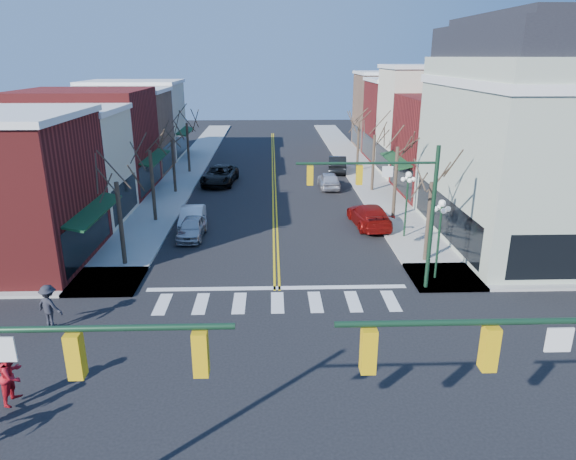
{
  "coord_description": "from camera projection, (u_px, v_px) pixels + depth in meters",
  "views": [
    {
      "loc": [
        -0.21,
        -15.64,
        11.01
      ],
      "look_at": [
        0.58,
        8.61,
        2.8
      ],
      "focal_mm": 32.0,
      "sensor_mm": 36.0,
      "label": 1
    }
  ],
  "objects": [
    {
      "name": "ground",
      "position": [
        280.0,
        381.0,
        18.34
      ],
      "size": [
        160.0,
        160.0,
        0.0
      ],
      "primitive_type": "plane",
      "color": "black",
      "rests_on": "ground"
    },
    {
      "name": "sidewalk_left",
      "position": [
        154.0,
        217.0,
        36.98
      ],
      "size": [
        3.5,
        70.0,
        0.15
      ],
      "primitive_type": "cube",
      "color": "#9E9B93",
      "rests_on": "ground"
    },
    {
      "name": "sidewalk_right",
      "position": [
        394.0,
        214.0,
        37.52
      ],
      "size": [
        3.5,
        70.0,
        0.15
      ],
      "primitive_type": "cube",
      "color": "#9E9B93",
      "rests_on": "ground"
    },
    {
      "name": "bldg_left_stucco_a",
      "position": [
        49.0,
        168.0,
        35.12
      ],
      "size": [
        10.0,
        7.0,
        7.5
      ],
      "primitive_type": "cube",
      "color": "beige",
      "rests_on": "ground"
    },
    {
      "name": "bldg_left_brick_b",
      "position": [
        87.0,
        143.0,
        42.53
      ],
      "size": [
        10.0,
        9.0,
        8.5
      ],
      "primitive_type": "cube",
      "color": "maroon",
      "rests_on": "ground"
    },
    {
      "name": "bldg_left_tan",
      "position": [
        116.0,
        133.0,
        50.46
      ],
      "size": [
        10.0,
        7.5,
        7.8
      ],
      "primitive_type": "cube",
      "color": "#88634B",
      "rests_on": "ground"
    },
    {
      "name": "bldg_left_stucco_b",
      "position": [
        135.0,
        121.0,
        57.73
      ],
      "size": [
        10.0,
        8.0,
        8.2
      ],
      "primitive_type": "cube",
      "color": "beige",
      "rests_on": "ground"
    },
    {
      "name": "bldg_right_brick_a",
      "position": [
        463.0,
        147.0,
        41.91
      ],
      "size": [
        10.0,
        8.5,
        8.0
      ],
      "primitive_type": "cube",
      "color": "maroon",
      "rests_on": "ground"
    },
    {
      "name": "bldg_right_stucco",
      "position": [
        436.0,
        123.0,
        48.93
      ],
      "size": [
        10.0,
        7.0,
        10.0
      ],
      "primitive_type": "cube",
      "color": "beige",
      "rests_on": "ground"
    },
    {
      "name": "bldg_right_brick_b",
      "position": [
        414.0,
        122.0,
        56.27
      ],
      "size": [
        10.0,
        8.0,
        8.5
      ],
      "primitive_type": "cube",
      "color": "maroon",
      "rests_on": "ground"
    },
    {
      "name": "bldg_right_tan",
      "position": [
        397.0,
        112.0,
        63.76
      ],
      "size": [
        10.0,
        8.0,
        9.0
      ],
      "primitive_type": "cube",
      "color": "#88634B",
      "rests_on": "ground"
    },
    {
      "name": "victorian_corner",
      "position": [
        552.0,
        134.0,
        30.44
      ],
      "size": [
        12.25,
        14.25,
        13.3
      ],
      "color": "#ABB69E",
      "rests_on": "ground"
    },
    {
      "name": "traffic_mast_near_right",
      "position": [
        569.0,
        398.0,
        10.0
      ],
      "size": [
        6.6,
        0.28,
        7.2
      ],
      "color": "#14331E",
      "rests_on": "ground"
    },
    {
      "name": "traffic_mast_far_right",
      "position": [
        395.0,
        199.0,
        24.01
      ],
      "size": [
        6.6,
        0.28,
        7.2
      ],
      "color": "#14331E",
      "rests_on": "ground"
    },
    {
      "name": "lamppost_corner",
      "position": [
        440.0,
        226.0,
        25.69
      ],
      "size": [
        0.36,
        0.36,
        4.33
      ],
      "color": "#14331E",
      "rests_on": "ground"
    },
    {
      "name": "lamppost_midblock",
      "position": [
        407.0,
        193.0,
        31.84
      ],
      "size": [
        0.36,
        0.36,
        4.33
      ],
      "color": "#14331E",
      "rests_on": "ground"
    },
    {
      "name": "tree_left_a",
      "position": [
        121.0,
        225.0,
        27.73
      ],
      "size": [
        0.24,
        0.24,
        4.76
      ],
      "primitive_type": "cylinder",
      "color": "#382B21",
      "rests_on": "ground"
    },
    {
      "name": "tree_left_b",
      "position": [
        153.0,
        187.0,
        35.26
      ],
      "size": [
        0.24,
        0.24,
        5.04
      ],
      "primitive_type": "cylinder",
      "color": "#382B21",
      "rests_on": "ground"
    },
    {
      "name": "tree_left_c",
      "position": [
        174.0,
        167.0,
        42.91
      ],
      "size": [
        0.24,
        0.24,
        4.55
      ],
      "primitive_type": "cylinder",
      "color": "#382B21",
      "rests_on": "ground"
    },
    {
      "name": "tree_left_d",
      "position": [
        188.0,
        148.0,
        50.43
      ],
      "size": [
        0.24,
        0.24,
        4.9
      ],
      "primitive_type": "cylinder",
      "color": "#382B21",
      "rests_on": "ground"
    },
    {
      "name": "tree_right_a",
      "position": [
        428.0,
        223.0,
        28.27
      ],
      "size": [
        0.24,
        0.24,
        4.62
      ],
      "primitive_type": "cylinder",
      "color": "#382B21",
      "rests_on": "ground"
    },
    {
      "name": "tree_right_b",
      "position": [
        395.0,
        184.0,
        35.76
      ],
      "size": [
        0.24,
        0.24,
        5.18
      ],
      "primitive_type": "cylinder",
      "color": "#382B21",
      "rests_on": "ground"
    },
    {
      "name": "tree_right_c",
      "position": [
        373.0,
        164.0,
        43.39
      ],
      "size": [
        0.24,
        0.24,
        4.83
      ],
      "primitive_type": "cylinder",
      "color": "#382B21",
      "rests_on": "ground"
    },
    {
      "name": "tree_right_d",
      "position": [
        358.0,
        147.0,
        50.94
      ],
      "size": [
        0.24,
        0.24,
        4.97
      ],
      "primitive_type": "cylinder",
      "color": "#382B21",
      "rests_on": "ground"
    },
    {
      "name": "car_left_near",
      "position": [
        192.0,
        228.0,
        32.7
      ],
      "size": [
        1.73,
        3.97,
        1.33
      ],
      "primitive_type": "imported",
      "rotation": [
        0.0,
        0.0,
        -0.04
      ],
      "color": "#AEAFB3",
      "rests_on": "ground"
    },
    {
      "name": "car_left_mid",
      "position": [
        192.0,
        218.0,
        34.62
      ],
      "size": [
        1.62,
        4.29,
        1.4
      ],
      "primitive_type": "imported",
      "rotation": [
        0.0,
        0.0,
        0.03
      ],
      "color": "silver",
      "rests_on": "ground"
    },
    {
      "name": "car_left_far",
      "position": [
        220.0,
        175.0,
        46.53
      ],
      "size": [
        3.29,
        6.09,
        1.62
      ],
      "primitive_type": "imported",
      "rotation": [
        0.0,
        0.0,
        -0.1
      ],
      "color": "black",
      "rests_on": "ground"
    },
    {
      "name": "car_right_near",
      "position": [
        369.0,
        215.0,
        34.88
      ],
      "size": [
        2.61,
        5.46,
        1.54
      ],
      "primitive_type": "imported",
      "rotation": [
        0.0,
        0.0,
        3.23
      ],
      "color": "maroon",
      "rests_on": "ground"
    },
    {
      "name": "car_right_mid",
      "position": [
        329.0,
        180.0,
        45.05
      ],
      "size": [
        1.79,
        4.28,
        1.45
      ],
      "primitive_type": "imported",
      "rotation": [
        0.0,
        0.0,
        3.16
      ],
      "color": "silver",
      "rests_on": "ground"
    },
    {
      "name": "car_right_far",
      "position": [
        337.0,
        164.0,
        51.41
      ],
      "size": [
        2.29,
        5.09,
        1.62
      ],
      "primitive_type": "imported",
      "rotation": [
        0.0,
        0.0,
        3.02
      ],
      "color": "black",
      "rests_on": "ground"
    },
    {
      "name": "pedestrian_red_b",
      "position": [
        12.0,
        376.0,
        16.77
      ],
      "size": [
        0.83,
        1.02,
        1.94
      ],
      "primitive_type": "imported",
      "rotation": [
        0.0,
        0.0,
        1.46
      ],
      "color": "#B2131D",
      "rests_on": "sidewalk_left"
    },
    {
      "name": "pedestrian_dark_b",
      "position": [
        49.0,
        306.0,
        21.55
      ],
      "size": [
        1.38,
        1.12,
        1.87
      ],
      "primitive_type": "imported",
      "rotation": [
        0.0,
        0.0,
        2.73
      ],
      "color": "black",
      "rests_on": "sidewalk_left"
    }
  ]
}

